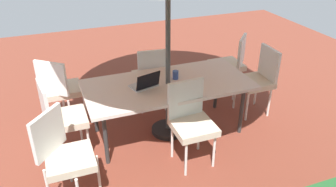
% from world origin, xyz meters
% --- Properties ---
extents(ground_plane, '(10.00, 10.00, 0.02)m').
position_xyz_m(ground_plane, '(0.00, 0.00, -0.01)').
color(ground_plane, brown).
extents(dining_table, '(2.09, 1.00, 0.73)m').
position_xyz_m(dining_table, '(0.00, 0.00, 0.68)').
color(dining_table, silver).
rests_on(dining_table, ground_plane).
extents(chair_southwest, '(0.59, 0.59, 0.98)m').
position_xyz_m(chair_southwest, '(-1.31, -0.68, 0.55)').
color(chair_southwest, beige).
rests_on(chair_southwest, ground_plane).
extents(chair_north, '(0.46, 0.47, 0.98)m').
position_xyz_m(chair_north, '(-0.04, 0.62, 0.55)').
color(chair_north, beige).
rests_on(chair_north, ground_plane).
extents(chair_east, '(0.49, 0.48, 0.98)m').
position_xyz_m(chair_east, '(1.33, 0.01, 0.55)').
color(chair_east, beige).
rests_on(chair_east, ground_plane).
extents(chair_south, '(0.47, 0.48, 0.98)m').
position_xyz_m(chair_south, '(-0.01, -0.68, 0.55)').
color(chair_south, beige).
rests_on(chair_south, ground_plane).
extents(chair_northeast, '(0.59, 0.58, 0.98)m').
position_xyz_m(chair_northeast, '(1.37, 0.74, 0.55)').
color(chair_northeast, beige).
rests_on(chair_northeast, ground_plane).
extents(chair_west, '(0.47, 0.46, 0.98)m').
position_xyz_m(chair_west, '(-1.39, -0.05, 0.55)').
color(chair_west, beige).
rests_on(chair_west, ground_plane).
extents(chair_southeast, '(0.58, 0.58, 0.98)m').
position_xyz_m(chair_southeast, '(1.27, -0.73, 0.55)').
color(chair_southeast, beige).
rests_on(chair_southeast, ground_plane).
extents(laptop, '(0.37, 0.32, 0.21)m').
position_xyz_m(laptop, '(0.30, 0.00, 0.78)').
color(laptop, '#B7B7BC').
rests_on(laptop, dining_table).
extents(cup, '(0.08, 0.08, 0.11)m').
position_xyz_m(cup, '(-0.14, -0.09, 0.79)').
color(cup, '#334C99').
rests_on(cup, dining_table).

